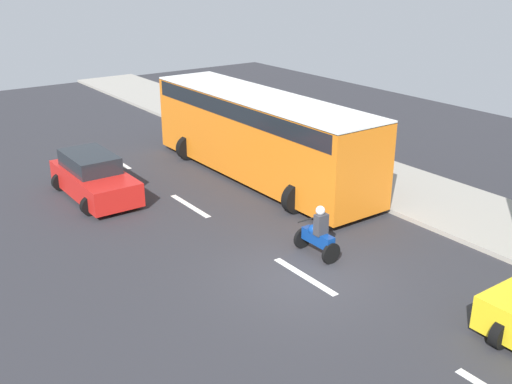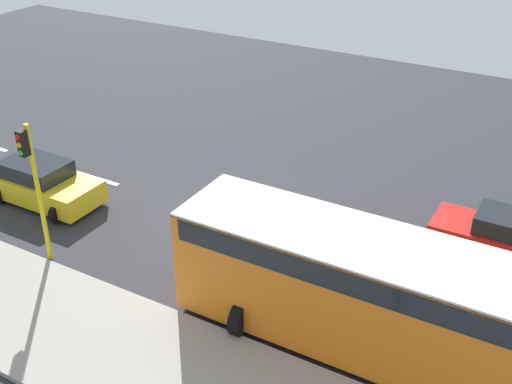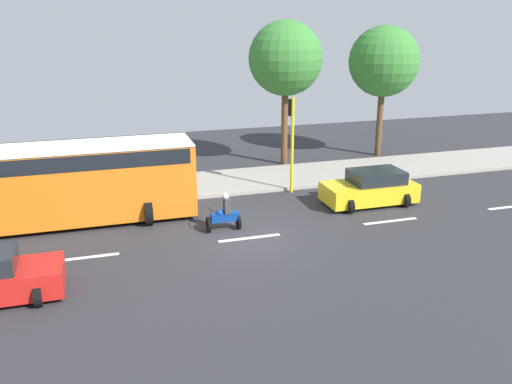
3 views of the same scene
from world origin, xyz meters
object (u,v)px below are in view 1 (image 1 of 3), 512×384
at_px(city_bus, 259,130).
at_px(motorcycle, 318,235).
at_px(car_red, 94,178).
at_px(pedestrian_near_signal, 352,134).

height_order(city_bus, motorcycle, city_bus).
height_order(car_red, motorcycle, motorcycle).
distance_m(motorcycle, pedestrian_near_signal, 9.26).
distance_m(city_bus, motorcycle, 6.90).
bearing_deg(car_red, pedestrian_near_signal, -11.16).
xyz_separation_m(city_bus, pedestrian_near_signal, (4.50, -0.33, -0.79)).
distance_m(car_red, city_bus, 6.24).
relative_size(city_bus, pedestrian_near_signal, 6.51).
xyz_separation_m(car_red, city_bus, (5.89, -1.72, 1.14)).
xyz_separation_m(car_red, pedestrian_near_signal, (10.39, -2.05, 0.35)).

